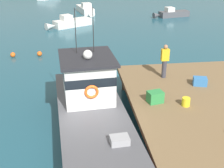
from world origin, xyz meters
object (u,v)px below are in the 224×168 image
moored_boat_off_the_point (172,14)px  moored_boat_mid_harbor (86,10)px  crate_stack_mid_dock (155,97)px  mooring_buoy_inshore (13,55)px  crate_single_by_cleat (200,81)px  moored_boat_far_left (70,23)px  deckhand_by_the_boat (165,60)px  bait_bucket (186,102)px  main_fishing_boat (91,109)px  mooring_buoy_channel_marker (40,54)px

moored_boat_off_the_point → moored_boat_mid_harbor: moored_boat_mid_harbor is taller
crate_stack_mid_dock → moored_boat_mid_harbor: size_ratio=0.12×
crate_stack_mid_dock → moored_boat_mid_harbor: (-1.70, 25.51, -1.01)m
moored_boat_mid_harbor → mooring_buoy_inshore: bearing=-110.4°
crate_single_by_cleat → moored_boat_far_left: 18.37m
deckhand_by_the_boat → moored_boat_mid_harbor: 23.28m
bait_bucket → deckhand_by_the_boat: (-0.06, 2.90, 0.69)m
crate_single_by_cleat → moored_boat_off_the_point: size_ratio=0.14×
main_fishing_boat → mooring_buoy_channel_marker: bearing=107.0°
crate_single_by_cleat → deckhand_by_the_boat: 1.88m
crate_stack_mid_dock → mooring_buoy_inshore: crate_stack_mid_dock is taller
bait_bucket → moored_boat_off_the_point: (6.67, 22.54, -0.99)m
main_fishing_boat → crate_single_by_cleat: size_ratio=16.52×
main_fishing_boat → moored_boat_mid_harbor: size_ratio=1.99×
main_fishing_boat → moored_boat_far_left: 18.64m
deckhand_by_the_boat → moored_boat_mid_harbor: (-2.77, 23.05, -1.63)m
crate_stack_mid_dock → moored_boat_far_left: bearing=100.8°
bait_bucket → moored_boat_mid_harbor: 26.12m
main_fishing_boat → crate_stack_mid_dock: size_ratio=16.52×
deckhand_by_the_boat → mooring_buoy_inshore: 11.57m
moored_boat_off_the_point → moored_boat_mid_harbor: (-9.49, 3.41, 0.05)m
moored_boat_off_the_point → crate_stack_mid_dock: bearing=-109.4°
crate_single_by_cleat → mooring_buoy_channel_marker: crate_single_by_cleat is taller
moored_boat_off_the_point → mooring_buoy_inshore: moored_boat_off_the_point is taller
moored_boat_mid_harbor → mooring_buoy_channel_marker: size_ratio=14.71×
main_fishing_boat → moored_boat_off_the_point: bearing=64.7°
main_fishing_boat → crate_single_by_cleat: bearing=14.2°
moored_boat_off_the_point → moored_boat_mid_harbor: bearing=160.3°
crate_stack_mid_dock → mooring_buoy_inshore: size_ratio=1.72×
deckhand_by_the_boat → moored_boat_far_left: deckhand_by_the_boat is taller
crate_single_by_cleat → moored_boat_mid_harbor: size_ratio=0.12×
bait_bucket → moored_boat_far_left: size_ratio=0.07×
mooring_buoy_inshore → mooring_buoy_channel_marker: mooring_buoy_inshore is taller
main_fishing_boat → mooring_buoy_channel_marker: size_ratio=29.22×
bait_bucket → moored_boat_off_the_point: bait_bucket is taller
crate_single_by_cleat → deckhand_by_the_boat: size_ratio=0.37×
deckhand_by_the_boat → mooring_buoy_channel_marker: (-6.71, 7.60, -1.89)m
crate_single_by_cleat → mooring_buoy_inshore: crate_single_by_cleat is taller
crate_single_by_cleat → moored_boat_far_left: (-6.03, 17.32, -0.97)m
moored_boat_off_the_point → moored_boat_mid_harbor: size_ratio=0.88×
moored_boat_far_left → deckhand_by_the_boat: bearing=-74.0°
mooring_buoy_channel_marker → moored_boat_far_left: bearing=76.6°
moored_boat_mid_harbor → crate_stack_mid_dock: bearing=-86.2°
bait_bucket → mooring_buoy_channel_marker: bait_bucket is taller
crate_single_by_cleat → mooring_buoy_inshore: bearing=138.9°
deckhand_by_the_boat → moored_boat_far_left: 16.98m
bait_bucket → moored_boat_off_the_point: bearing=73.5°
moored_boat_far_left → mooring_buoy_inshore: moored_boat_far_left is taller
moored_boat_off_the_point → moored_boat_mid_harbor: 10.08m
main_fishing_boat → bait_bucket: (3.72, -0.54, 0.36)m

